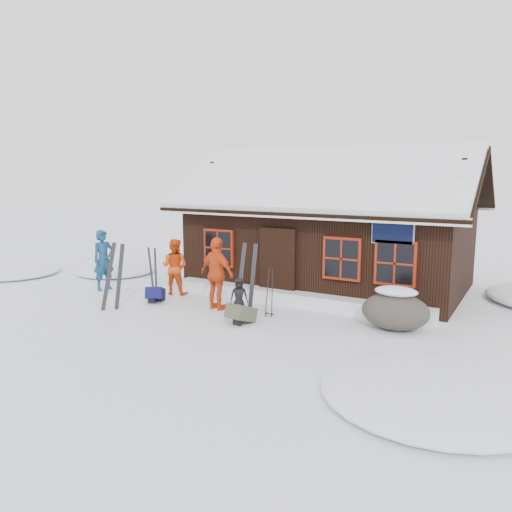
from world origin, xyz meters
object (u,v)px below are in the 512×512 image
object	(u,v)px
ski_pair_left	(114,277)
ski_poles	(270,293)
skier_orange_left	(175,267)
skier_orange_right	(217,274)
backpack_blue	(155,296)
skier_teal	(104,260)
skier_crouched	(239,296)
boulder	(395,310)
backpack_olive	(241,316)

from	to	relation	value
ski_pair_left	ski_poles	world-z (taller)	ski_pair_left
skier_orange_left	skier_orange_right	bearing A→B (deg)	145.25
ski_poles	backpack_blue	distance (m)	3.52
skier_teal	skier_crouched	bearing A→B (deg)	-76.92
ski_pair_left	backpack_blue	distance (m)	1.43
skier_orange_right	boulder	world-z (taller)	skier_orange_right
ski_pair_left	backpack_olive	bearing A→B (deg)	-9.49
skier_crouched	backpack_blue	world-z (taller)	skier_crouched
boulder	skier_crouched	bearing A→B (deg)	-170.07
skier_orange_right	skier_teal	bearing A→B (deg)	9.58
ski_poles	boulder	bearing A→B (deg)	10.01
ski_poles	skier_teal	bearing A→B (deg)	179.06
skier_teal	ski_pair_left	world-z (taller)	skier_teal
skier_teal	ski_poles	xyz separation A→B (m)	(5.86, -0.10, -0.33)
skier_orange_left	skier_orange_right	distance (m)	2.22
ski_poles	backpack_blue	xyz separation A→B (m)	(-3.48, -0.29, -0.45)
skier_teal	boulder	distance (m)	8.88
boulder	backpack_blue	size ratio (longest dim) A/B	2.61
boulder	ski_poles	distance (m)	3.05
skier_orange_left	boulder	distance (m)	6.61
skier_orange_left	backpack_olive	distance (m)	3.69
skier_teal	ski_poles	size ratio (longest dim) A/B	1.45
skier_orange_right	backpack_blue	world-z (taller)	skier_orange_right
skier_crouched	ski_pair_left	world-z (taller)	ski_pair_left
skier_orange_left	ski_poles	world-z (taller)	skier_orange_left
skier_orange_left	boulder	world-z (taller)	skier_orange_left
skier_crouched	backpack_olive	size ratio (longest dim) A/B	1.44
skier_orange_left	skier_crouched	distance (m)	2.94
boulder	ski_pair_left	bearing A→B (deg)	-163.71
skier_teal	skier_orange_left	size ratio (longest dim) A/B	1.12
skier_teal	backpack_olive	xyz separation A→B (m)	(5.53, -0.93, -0.76)
ski_pair_left	ski_poles	bearing A→B (deg)	1.14
ski_pair_left	skier_crouched	bearing A→B (deg)	3.96
skier_teal	skier_orange_right	world-z (taller)	skier_orange_right
skier_teal	ski_pair_left	bearing A→B (deg)	-111.92
skier_orange_left	skier_orange_right	world-z (taller)	skier_orange_right
skier_crouched	backpack_olive	distance (m)	0.89
skier_orange_left	backpack_blue	world-z (taller)	skier_orange_left
skier_teal	backpack_olive	bearing A→B (deg)	-83.76
boulder	backpack_olive	bearing A→B (deg)	-157.77
backpack_blue	backpack_olive	xyz separation A→B (m)	(3.15, -0.54, 0.01)
skier_crouched	ski_pair_left	bearing A→B (deg)	167.09
skier_teal	ski_poles	world-z (taller)	skier_teal
skier_teal	backpack_olive	world-z (taller)	skier_teal
skier_orange_left	boulder	size ratio (longest dim) A/B	1.07
ski_pair_left	backpack_blue	size ratio (longest dim) A/B	3.11
boulder	backpack_blue	world-z (taller)	boulder
ski_pair_left	skier_orange_right	bearing A→B (deg)	11.58
skier_orange_right	ski_pair_left	xyz separation A→B (m)	(-2.30, -1.40, -0.08)
backpack_olive	skier_teal	bearing A→B (deg)	-179.41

